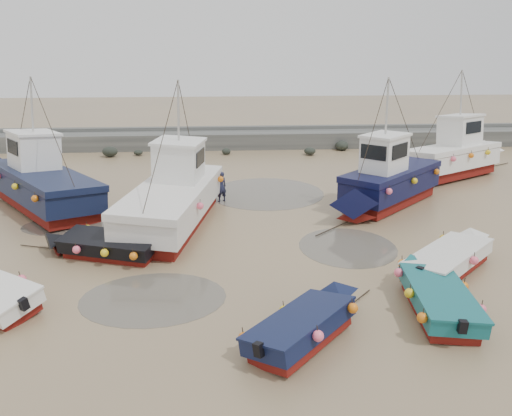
# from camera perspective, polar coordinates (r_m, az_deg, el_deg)

# --- Properties ---
(ground) EXTENTS (120.00, 120.00, 0.00)m
(ground) POSITION_cam_1_polar(r_m,az_deg,el_deg) (17.88, 0.19, -7.34)
(ground) COLOR #927A54
(ground) RESTS_ON ground
(seawall) EXTENTS (60.00, 4.92, 1.50)m
(seawall) POSITION_cam_1_polar(r_m,az_deg,el_deg) (38.73, -2.01, 7.82)
(seawall) COLOR #62635E
(seawall) RESTS_ON ground
(puddle_a) EXTENTS (4.67, 4.67, 0.01)m
(puddle_a) POSITION_cam_1_polar(r_m,az_deg,el_deg) (16.52, -11.66, -10.06)
(puddle_a) COLOR #585348
(puddle_a) RESTS_ON ground
(puddle_b) EXTENTS (3.88, 3.88, 0.01)m
(puddle_b) POSITION_cam_1_polar(r_m,az_deg,el_deg) (20.31, 10.43, -4.38)
(puddle_b) COLOR #585348
(puddle_b) RESTS_ON ground
(puddle_c) EXTENTS (4.28, 4.28, 0.01)m
(puddle_c) POSITION_cam_1_polar(r_m,az_deg,el_deg) (23.71, -20.40, -1.89)
(puddle_c) COLOR #585348
(puddle_c) RESTS_ON ground
(puddle_d) EXTENTS (6.25, 6.25, 0.01)m
(puddle_d) POSITION_cam_1_polar(r_m,az_deg,el_deg) (27.03, 1.17, 1.75)
(puddle_d) COLOR #585348
(puddle_d) RESTS_ON ground
(dinghy_1) EXTENTS (4.40, 4.64, 1.43)m
(dinghy_1) POSITION_cam_1_polar(r_m,az_deg,el_deg) (14.02, 6.29, -12.71)
(dinghy_1) COLOR maroon
(dinghy_1) RESTS_ON ground
(dinghy_2) EXTENTS (2.35, 5.88, 1.43)m
(dinghy_2) POSITION_cam_1_polar(r_m,az_deg,el_deg) (16.31, 19.80, -9.06)
(dinghy_2) COLOR maroon
(dinghy_2) RESTS_ON ground
(dinghy_3) EXTENTS (5.30, 4.89, 1.43)m
(dinghy_3) POSITION_cam_1_polar(r_m,az_deg,el_deg) (19.23, 21.67, -5.05)
(dinghy_3) COLOR maroon
(dinghy_3) RESTS_ON ground
(dinghy_4) EXTENTS (5.84, 2.86, 1.43)m
(dinghy_4) POSITION_cam_1_polar(r_m,az_deg,el_deg) (19.86, -17.22, -3.77)
(dinghy_4) COLOR maroon
(dinghy_4) RESTS_ON ground
(cabin_boat_0) EXTENTS (8.08, 9.59, 6.22)m
(cabin_boat_0) POSITION_cam_1_polar(r_m,az_deg,el_deg) (26.78, -23.80, 2.88)
(cabin_boat_0) COLOR maroon
(cabin_boat_0) RESTS_ON ground
(cabin_boat_1) EXTENTS (4.63, 11.42, 6.22)m
(cabin_boat_1) POSITION_cam_1_polar(r_m,az_deg,el_deg) (22.66, -9.19, 1.60)
(cabin_boat_1) COLOR maroon
(cabin_boat_1) RESTS_ON ground
(cabin_boat_2) EXTENTS (7.61, 7.16, 6.22)m
(cabin_boat_2) POSITION_cam_1_polar(r_m,az_deg,el_deg) (25.14, 14.62, 3.09)
(cabin_boat_2) COLOR maroon
(cabin_boat_2) RESTS_ON ground
(cabin_boat_3) EXTENTS (8.78, 5.93, 6.22)m
(cabin_boat_3) POSITION_cam_1_polar(r_m,az_deg,el_deg) (32.68, 22.13, 5.80)
(cabin_boat_3) COLOR maroon
(cabin_boat_3) RESTS_ON ground
(person) EXTENTS (0.68, 0.60, 1.58)m
(person) POSITION_cam_1_polar(r_m,az_deg,el_deg) (25.62, -3.96, 0.74)
(person) COLOR #1B1F37
(person) RESTS_ON ground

